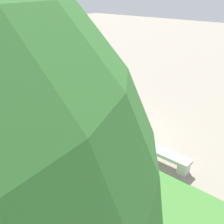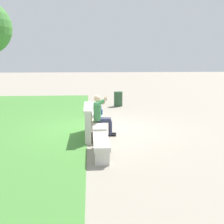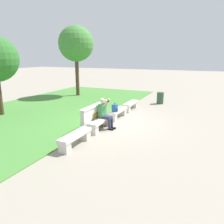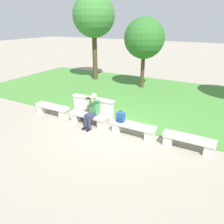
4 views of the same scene
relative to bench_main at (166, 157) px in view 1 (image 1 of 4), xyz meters
The scene contains 9 objects.
ground_plane 2.88m from the bench_main, ahead, with size 80.00×80.00×0.00m, color gray.
bench_main is the anchor object (origin of this frame).
bench_near 1.91m from the bench_main, ahead, with size 1.61×0.40×0.45m.
bench_mid 3.82m from the bench_main, ahead, with size 1.61×0.40×0.45m.
bench_far 5.73m from the bench_main, ahead, with size 1.61×0.40×0.45m.
backrest_wall_with_plaque 1.95m from the bench_main, 10.08° to the left, with size 1.85×0.24×1.01m.
person_photographer 2.20m from the bench_main, ahead, with size 0.50×0.75×1.32m.
backpack 3.35m from the bench_main, ahead, with size 0.28×0.24×0.43m.
trash_bin 8.19m from the bench_main, ahead, with size 0.44×0.44×0.75m, color #2D5133.
Camera 1 is at (-6.16, 6.25, 5.10)m, focal length 42.00 mm.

